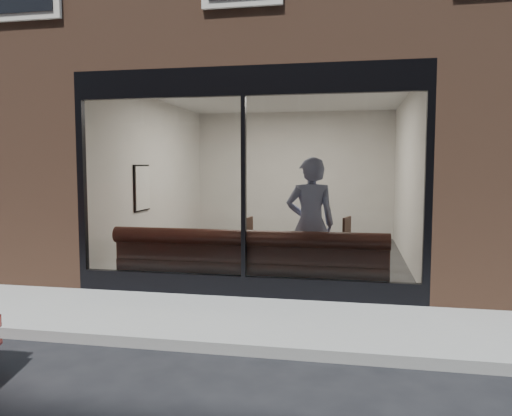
% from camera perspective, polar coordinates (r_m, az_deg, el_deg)
% --- Properties ---
extents(ground, '(120.00, 120.00, 0.00)m').
position_cam_1_polar(ground, '(5.27, -6.35, -15.79)').
color(ground, black).
rests_on(ground, ground).
extents(sidewalk_near, '(40.00, 2.00, 0.01)m').
position_cam_1_polar(sidewalk_near, '(6.18, -3.52, -12.55)').
color(sidewalk_near, gray).
rests_on(sidewalk_near, ground).
extents(kerb_near, '(40.00, 0.10, 0.12)m').
position_cam_1_polar(kerb_near, '(5.20, -6.53, -15.35)').
color(kerb_near, gray).
rests_on(kerb_near, ground).
extents(host_building_pier_left, '(2.50, 12.00, 3.20)m').
position_cam_1_polar(host_building_pier_left, '(13.74, -11.43, 3.79)').
color(host_building_pier_left, brown).
rests_on(host_building_pier_left, ground).
extents(host_building_pier_right, '(2.50, 12.00, 3.20)m').
position_cam_1_polar(host_building_pier_right, '(12.90, 21.14, 3.48)').
color(host_building_pier_right, brown).
rests_on(host_building_pier_right, ground).
extents(host_building_backfill, '(5.00, 6.00, 3.20)m').
position_cam_1_polar(host_building_backfill, '(15.77, 5.60, 4.01)').
color(host_building_backfill, brown).
rests_on(host_building_backfill, ground).
extents(cafe_floor, '(6.00, 6.00, 0.00)m').
position_cam_1_polar(cafe_floor, '(9.98, 2.26, -5.66)').
color(cafe_floor, '#2D2D30').
rests_on(cafe_floor, ground).
extents(cafe_ceiling, '(6.00, 6.00, 0.00)m').
position_cam_1_polar(cafe_ceiling, '(9.90, 2.33, 12.68)').
color(cafe_ceiling, white).
rests_on(cafe_ceiling, host_building_upper).
extents(cafe_wall_back, '(5.00, 0.00, 5.00)m').
position_cam_1_polar(cafe_wall_back, '(12.78, 4.33, 3.79)').
color(cafe_wall_back, silver).
rests_on(cafe_wall_back, ground).
extents(cafe_wall_left, '(0.00, 6.00, 6.00)m').
position_cam_1_polar(cafe_wall_left, '(10.48, -11.31, 3.44)').
color(cafe_wall_left, silver).
rests_on(cafe_wall_left, ground).
extents(cafe_wall_right, '(0.00, 6.00, 6.00)m').
position_cam_1_polar(cafe_wall_right, '(9.75, 16.93, 3.22)').
color(cafe_wall_right, silver).
rests_on(cafe_wall_right, ground).
extents(storefront_kick, '(5.00, 0.10, 0.30)m').
position_cam_1_polar(storefront_kick, '(7.12, -1.39, -8.96)').
color(storefront_kick, black).
rests_on(storefront_kick, ground).
extents(storefront_header, '(5.00, 0.10, 0.40)m').
position_cam_1_polar(storefront_header, '(7.00, -1.44, 14.31)').
color(storefront_header, black).
rests_on(storefront_header, host_building_upper).
extents(storefront_mullion, '(0.06, 0.10, 2.50)m').
position_cam_1_polar(storefront_mullion, '(6.92, -1.41, 2.37)').
color(storefront_mullion, black).
rests_on(storefront_mullion, storefront_kick).
extents(storefront_glass, '(4.80, 0.00, 4.80)m').
position_cam_1_polar(storefront_glass, '(6.89, -1.47, 2.36)').
color(storefront_glass, white).
rests_on(storefront_glass, storefront_kick).
extents(banquette, '(4.00, 0.55, 0.45)m').
position_cam_1_polar(banquette, '(7.48, -0.73, -7.68)').
color(banquette, '#321812').
rests_on(banquette, cafe_floor).
extents(person, '(0.80, 0.61, 1.97)m').
position_cam_1_polar(person, '(7.40, 6.25, -1.86)').
color(person, '#8690B8').
rests_on(person, cafe_floor).
extents(cafe_table_left, '(0.75, 0.75, 0.04)m').
position_cam_1_polar(cafe_table_left, '(8.29, -9.35, -2.88)').
color(cafe_table_left, black).
rests_on(cafe_table_left, cafe_floor).
extents(cafe_table_right, '(0.66, 0.66, 0.04)m').
position_cam_1_polar(cafe_table_right, '(8.07, 3.66, -3.03)').
color(cafe_table_right, black).
rests_on(cafe_table_right, cafe_floor).
extents(cafe_chair_left, '(0.42, 0.42, 0.04)m').
position_cam_1_polar(cafe_chair_left, '(8.83, -2.02, -5.62)').
color(cafe_chair_left, black).
rests_on(cafe_chair_left, cafe_floor).
extents(cafe_chair_right, '(0.48, 0.48, 0.04)m').
position_cam_1_polar(cafe_chair_right, '(9.02, 9.12, -5.46)').
color(cafe_chair_right, black).
rests_on(cafe_chair_right, cafe_floor).
extents(wall_poster, '(0.02, 0.62, 0.82)m').
position_cam_1_polar(wall_poster, '(9.75, -12.83, 2.25)').
color(wall_poster, white).
rests_on(wall_poster, cafe_wall_left).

